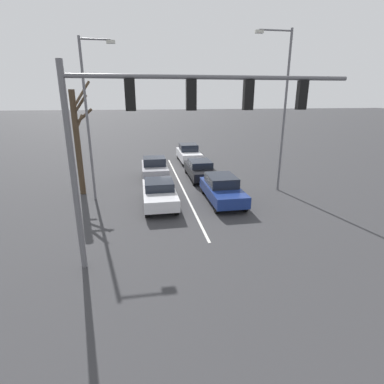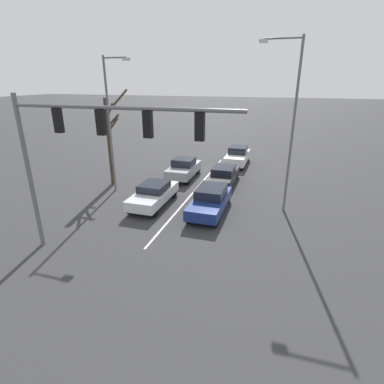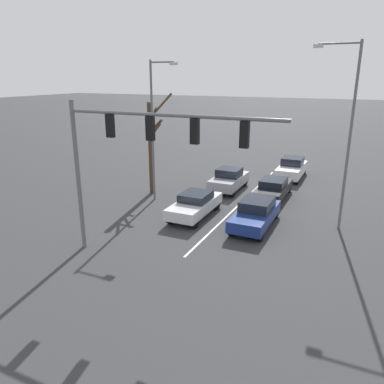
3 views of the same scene
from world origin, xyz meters
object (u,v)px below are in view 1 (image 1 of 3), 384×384
(street_lamp_right_shoulder, at_px, (90,112))
(traffic_signal_gantry, at_px, (170,118))
(car_navy_leftlane_front, at_px, (222,189))
(car_gray_midlane_second, at_px, (155,168))
(bare_tree_near, at_px, (78,138))
(street_lamp_left_shoulder, at_px, (282,104))
(car_white_leftlane_third, at_px, (189,153))
(car_black_leftlane_second, at_px, (200,169))
(car_silver_midlane_front, at_px, (159,193))

(street_lamp_right_shoulder, bearing_deg, traffic_signal_gantry, 115.18)
(traffic_signal_gantry, bearing_deg, car_navy_leftlane_front, -120.73)
(car_gray_midlane_second, bearing_deg, bare_tree_near, 31.54)
(car_navy_leftlane_front, xyz_separation_m, car_gray_midlane_second, (3.55, -5.73, 0.04))
(street_lamp_left_shoulder, height_order, bare_tree_near, street_lamp_left_shoulder)
(car_white_leftlane_third, distance_m, street_lamp_left_shoulder, 11.33)
(car_navy_leftlane_front, xyz_separation_m, street_lamp_right_shoulder, (7.12, -1.66, 4.23))
(car_white_leftlane_third, xyz_separation_m, street_lamp_left_shoulder, (-4.09, 9.51, 4.59))
(car_black_leftlane_second, distance_m, street_lamp_left_shoulder, 7.30)
(car_white_leftlane_third, xyz_separation_m, bare_tree_near, (7.98, 8.09, 2.66))
(street_lamp_right_shoulder, bearing_deg, car_black_leftlane_second, -152.87)
(car_silver_midlane_front, relative_size, traffic_signal_gantry, 0.47)
(car_silver_midlane_front, bearing_deg, street_lamp_right_shoulder, -25.27)
(car_black_leftlane_second, bearing_deg, street_lamp_left_shoulder, 138.90)
(traffic_signal_gantry, distance_m, street_lamp_right_shoulder, 8.41)
(car_white_leftlane_third, distance_m, traffic_signal_gantry, 17.84)
(car_silver_midlane_front, xyz_separation_m, street_lamp_right_shoulder, (3.51, -1.66, 4.26))
(car_navy_leftlane_front, relative_size, street_lamp_left_shoulder, 0.47)
(car_navy_leftlane_front, bearing_deg, car_black_leftlane_second, -87.16)
(car_gray_midlane_second, relative_size, street_lamp_right_shoulder, 0.46)
(street_lamp_right_shoulder, bearing_deg, car_silver_midlane_front, 154.73)
(car_black_leftlane_second, height_order, car_white_leftlane_third, car_white_leftlane_third)
(car_navy_leftlane_front, height_order, street_lamp_left_shoulder, street_lamp_left_shoulder)
(car_gray_midlane_second, distance_m, traffic_signal_gantry, 12.47)
(car_white_leftlane_third, bearing_deg, car_silver_midlane_front, 72.53)
(car_gray_midlane_second, height_order, traffic_signal_gantry, traffic_signal_gantry)
(car_white_leftlane_third, distance_m, bare_tree_near, 11.67)
(car_white_leftlane_third, bearing_deg, car_navy_leftlane_front, 90.73)
(car_black_leftlane_second, distance_m, car_gray_midlane_second, 3.34)
(car_black_leftlane_second, xyz_separation_m, street_lamp_right_shoulder, (6.86, 3.51, 4.28))
(car_black_leftlane_second, distance_m, car_white_leftlane_third, 5.84)
(car_white_leftlane_third, xyz_separation_m, street_lamp_right_shoulder, (6.97, 9.36, 4.18))
(car_navy_leftlane_front, xyz_separation_m, car_silver_midlane_front, (3.61, -0.01, -0.03))
(street_lamp_right_shoulder, bearing_deg, car_navy_leftlane_front, 166.85)
(car_gray_midlane_second, bearing_deg, car_silver_midlane_front, 89.48)
(car_navy_leftlane_front, distance_m, bare_tree_near, 9.05)
(car_black_leftlane_second, distance_m, bare_tree_near, 8.63)
(car_silver_midlane_front, height_order, street_lamp_left_shoulder, street_lamp_left_shoulder)
(street_lamp_right_shoulder, bearing_deg, car_white_leftlane_third, -126.71)
(traffic_signal_gantry, bearing_deg, street_lamp_right_shoulder, -64.82)
(car_black_leftlane_second, bearing_deg, car_gray_midlane_second, -9.48)
(car_silver_midlane_front, xyz_separation_m, car_white_leftlane_third, (-3.47, -11.01, 0.08))
(car_navy_leftlane_front, bearing_deg, street_lamp_left_shoulder, -159.13)
(street_lamp_right_shoulder, distance_m, bare_tree_near, 2.22)
(car_silver_midlane_front, bearing_deg, car_gray_midlane_second, -90.52)
(car_black_leftlane_second, xyz_separation_m, bare_tree_near, (7.87, 2.25, 2.76))
(car_silver_midlane_front, relative_size, bare_tree_near, 0.65)
(car_silver_midlane_front, bearing_deg, car_white_leftlane_third, -107.47)
(car_white_leftlane_third, bearing_deg, traffic_signal_gantry, 78.68)
(traffic_signal_gantry, height_order, street_lamp_right_shoulder, street_lamp_right_shoulder)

